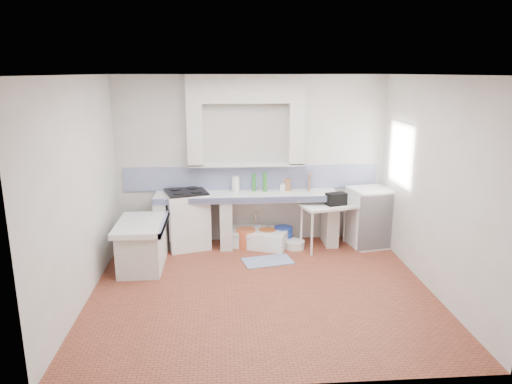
{
  "coord_description": "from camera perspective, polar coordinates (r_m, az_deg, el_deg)",
  "views": [
    {
      "loc": [
        -0.49,
        -5.79,
        2.83
      ],
      "look_at": [
        0.0,
        1.0,
        1.1
      ],
      "focal_mm": 33.14,
      "sensor_mm": 36.0,
      "label": 1
    }
  ],
  "objects": [
    {
      "name": "alcove_mass",
      "position": [
        7.68,
        -1.24,
        12.35
      ],
      "size": [
        1.9,
        0.25,
        0.45
      ],
      "primitive_type": "cube",
      "color": "silver",
      "rests_on": "ground"
    },
    {
      "name": "bucket_blue",
      "position": [
        8.05,
        3.3,
        -5.24
      ],
      "size": [
        0.41,
        0.41,
        0.29
      ],
      "primitive_type": "cylinder",
      "rotation": [
        0.0,
        0.0,
        0.42
      ],
      "color": "#1F3DAC",
      "rests_on": "ground"
    },
    {
      "name": "wall_left",
      "position": [
        6.22,
        -20.43,
        0.05
      ],
      "size": [
        0.0,
        4.5,
        4.5
      ],
      "primitive_type": "plane",
      "rotation": [
        1.57,
        0.0,
        1.57
      ],
      "color": "silver",
      "rests_on": "ground"
    },
    {
      "name": "rug",
      "position": [
        7.36,
        1.41,
        -8.32
      ],
      "size": [
        0.82,
        0.57,
        0.01
      ],
      "primitive_type": "cube",
      "rotation": [
        0.0,
        0.0,
        0.21
      ],
      "color": "#335294",
      "rests_on": "ground"
    },
    {
      "name": "backsplash",
      "position": [
        7.98,
        -0.51,
        1.74
      ],
      "size": [
        4.27,
        0.03,
        0.4
      ],
      "primitive_type": "cube",
      "color": "navy",
      "rests_on": "ground"
    },
    {
      "name": "counter_pier_right",
      "position": [
        8.08,
        8.89,
        -3.36
      ],
      "size": [
        0.2,
        0.55,
        0.82
      ],
      "primitive_type": "cube",
      "color": "silver",
      "rests_on": "ground"
    },
    {
      "name": "counter_pier_mid",
      "position": [
        7.87,
        -3.64,
        -3.67
      ],
      "size": [
        0.2,
        0.55,
        0.82
      ],
      "primitive_type": "cube",
      "color": "silver",
      "rests_on": "ground"
    },
    {
      "name": "wall_right",
      "position": [
        6.57,
        20.66,
        0.74
      ],
      "size": [
        0.0,
        4.5,
        4.5
      ],
      "primitive_type": "plane",
      "rotation": [
        1.57,
        0.0,
        -1.57
      ],
      "color": "silver",
      "rests_on": "ground"
    },
    {
      "name": "counter_slab",
      "position": [
        7.76,
        -1.11,
        -0.46
      ],
      "size": [
        3.0,
        0.6,
        0.08
      ],
      "primitive_type": "cube",
      "color": "white",
      "rests_on": "ground"
    },
    {
      "name": "floor",
      "position": [
        6.47,
        0.65,
        -11.7
      ],
      "size": [
        4.5,
        4.5,
        0.0
      ],
      "primitive_type": "plane",
      "color": "brown",
      "rests_on": "ground"
    },
    {
      "name": "lace_valance",
      "position": [
        7.57,
        17.51,
        7.15
      ],
      "size": [
        0.01,
        0.84,
        0.24
      ],
      "primitive_type": "cube",
      "color": "white",
      "rests_on": "ground"
    },
    {
      "name": "window_frame",
      "position": [
        7.68,
        18.31,
        4.31
      ],
      "size": [
        0.35,
        0.86,
        1.06
      ],
      "primitive_type": "cube",
      "color": "#351E10",
      "rests_on": "ground"
    },
    {
      "name": "wall_back",
      "position": [
        7.94,
        -0.52,
        3.88
      ],
      "size": [
        4.5,
        0.0,
        4.5
      ],
      "primitive_type": "plane",
      "rotation": [
        1.57,
        0.0,
        0.0
      ],
      "color": "silver",
      "rests_on": "ground"
    },
    {
      "name": "green_bottle_b",
      "position": [
        7.84,
        1.08,
        1.21
      ],
      "size": [
        0.07,
        0.07,
        0.32
      ],
      "primitive_type": "cylinder",
      "rotation": [
        0.0,
        0.0,
        -0.05
      ],
      "color": "#2B7729",
      "rests_on": "counter_slab"
    },
    {
      "name": "wall_front",
      "position": [
        4.08,
        3.06,
        -6.28
      ],
      "size": [
        4.5,
        0.0,
        4.5
      ],
      "primitive_type": "plane",
      "rotation": [
        -1.57,
        0.0,
        0.0
      ],
      "color": "silver",
      "rests_on": "ground"
    },
    {
      "name": "sink",
      "position": [
        7.97,
        0.08,
        -5.59
      ],
      "size": [
        1.16,
        0.89,
        0.25
      ],
      "primitive_type": "cube",
      "rotation": [
        0.0,
        0.0,
        -0.38
      ],
      "color": "white",
      "rests_on": "ground"
    },
    {
      "name": "water_bottle_b",
      "position": [
        8.14,
        1.56,
        -5.02
      ],
      "size": [
        0.08,
        0.08,
        0.29
      ],
      "primitive_type": "cylinder",
      "rotation": [
        0.0,
        0.0,
        -0.09
      ],
      "color": "silver",
      "rests_on": "ground"
    },
    {
      "name": "peninsula_lip",
      "position": [
        7.09,
        -11.08,
        -3.84
      ],
      "size": [
        0.04,
        1.1,
        0.1
      ],
      "primitive_type": "cube",
      "color": "navy",
      "rests_on": "ground"
    },
    {
      "name": "basin_white",
      "position": [
        7.89,
        4.7,
        -6.32
      ],
      "size": [
        0.34,
        0.34,
        0.13
      ],
      "primitive_type": "cylinder",
      "rotation": [
        0.0,
        0.0,
        -0.04
      ],
      "color": "white",
      "rests_on": "ground"
    },
    {
      "name": "paper_towel",
      "position": [
        7.86,
        -2.49,
        0.97
      ],
      "size": [
        0.15,
        0.15,
        0.25
      ],
      "primitive_type": "cylinder",
      "rotation": [
        0.0,
        0.0,
        -0.23
      ],
      "color": "white",
      "rests_on": "counter_slab"
    },
    {
      "name": "bucket_red",
      "position": [
        7.89,
        -1.24,
        -5.58
      ],
      "size": [
        0.33,
        0.33,
        0.31
      ],
      "primitive_type": "cylinder",
      "rotation": [
        0.0,
        0.0,
        -0.01
      ],
      "color": "#C75932",
      "rests_on": "ground"
    },
    {
      "name": "water_bottle_a",
      "position": [
        8.12,
        0.09,
        -5.0
      ],
      "size": [
        0.09,
        0.09,
        0.31
      ],
      "primitive_type": "cylinder",
      "rotation": [
        0.0,
        0.0,
        0.07
      ],
      "color": "silver",
      "rests_on": "ground"
    },
    {
      "name": "side_table",
      "position": [
        7.84,
        8.8,
        -4.16
      ],
      "size": [
        1.0,
        0.72,
        0.04
      ],
      "primitive_type": "cube",
      "rotation": [
        0.0,
        0.0,
        0.26
      ],
      "color": "white",
      "rests_on": "ground"
    },
    {
      "name": "peninsula_top",
      "position": [
        7.14,
        -13.71,
        -3.87
      ],
      "size": [
        0.7,
        1.1,
        0.08
      ],
      "primitive_type": "cube",
      "color": "white",
      "rests_on": "ground"
    },
    {
      "name": "ceiling",
      "position": [
        5.81,
        0.73,
        13.95
      ],
      "size": [
        4.5,
        4.5,
        0.0
      ],
      "primitive_type": "plane",
      "rotation": [
        3.14,
        0.0,
        0.0
      ],
      "color": "silver",
      "rests_on": "ground"
    },
    {
      "name": "green_bottle_a",
      "position": [
        7.87,
        -0.25,
        1.15
      ],
      "size": [
        0.08,
        0.08,
        0.29
      ],
      "primitive_type": "cylinder",
      "rotation": [
        0.0,
        0.0,
        0.36
      ],
      "color": "#2B7729",
      "rests_on": "counter_slab"
    },
    {
      "name": "soap_bottle",
      "position": [
        7.9,
        3.21,
        0.74
      ],
      "size": [
        0.08,
        0.08,
        0.17
      ],
      "primitive_type": "imported",
      "rotation": [
        0.0,
        0.0,
        -0.05
      ],
      "color": "white",
      "rests_on": "counter_slab"
    },
    {
      "name": "counter_lip",
      "position": [
        7.49,
        -1.0,
        -1.0
      ],
      "size": [
        3.0,
        0.04,
        0.1
      ],
      "primitive_type": "cube",
      "color": "navy",
      "rests_on": "ground"
    },
    {
      "name": "counter_pier_left",
      "position": [
        7.94,
        -11.26,
        -3.78
      ],
      "size": [
        0.2,
        0.55,
        0.82
      ],
      "primitive_type": "cube",
      "color": "silver",
      "rests_on": "ground"
    },
    {
      "name": "black_bag",
      "position": [
        7.7,
        9.66,
        -0.84
      ],
      "size": [
        0.35,
        0.26,
        0.2
      ],
      "primitive_type": "cube",
      "rotation": [
        0.0,
        0.0,
        0.29
      ],
      "color": "black",
      "rests_on": "side_table"
    },
    {
      "name": "peninsula_base",
      "position": [
        7.25,
        -13.55,
        -6.49
      ],
      "size": [
        0.6,
        1.0,
        0.62
      ],
      "primitive_type": "cube",
      "color": "silver",
      "rests_on": "ground"
    },
    {
      "name": "bucket_orange",
      "position": [
        7.95,
        1.4,
        -5.53
      ],
      "size": [
        0.33,
        0.33,
        0.28
      ],
      "primitive_type": "cylinder",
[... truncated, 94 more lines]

